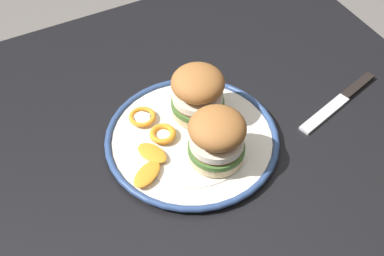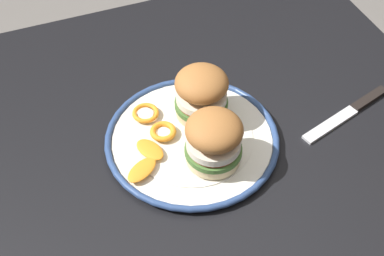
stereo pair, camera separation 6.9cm
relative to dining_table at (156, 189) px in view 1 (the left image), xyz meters
name	(u,v)px [view 1 (the left image)]	position (x,y,z in m)	size (l,w,h in m)	color
dining_table	(156,189)	(0.00, 0.00, 0.00)	(1.19, 0.90, 0.74)	black
dinner_plate	(192,139)	(-0.08, 0.01, 0.11)	(0.32, 0.32, 0.02)	silver
sandwich_half_left	(198,92)	(-0.11, -0.04, 0.17)	(0.11, 0.11, 0.10)	beige
sandwich_half_right	(217,137)	(-0.09, 0.07, 0.17)	(0.13, 0.13, 0.10)	beige
orange_peel_curled	(163,134)	(-0.03, -0.02, 0.13)	(0.06, 0.06, 0.01)	orange
orange_peel_strip_long	(147,174)	(0.03, 0.05, 0.13)	(0.07, 0.06, 0.01)	orange
orange_peel_strip_short	(152,153)	(0.01, 0.01, 0.13)	(0.06, 0.07, 0.01)	orange
orange_peel_small_curl	(142,117)	(-0.01, -0.08, 0.13)	(0.07, 0.07, 0.01)	orange
table_knife	(343,98)	(-0.39, 0.04, 0.11)	(0.22, 0.08, 0.01)	silver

